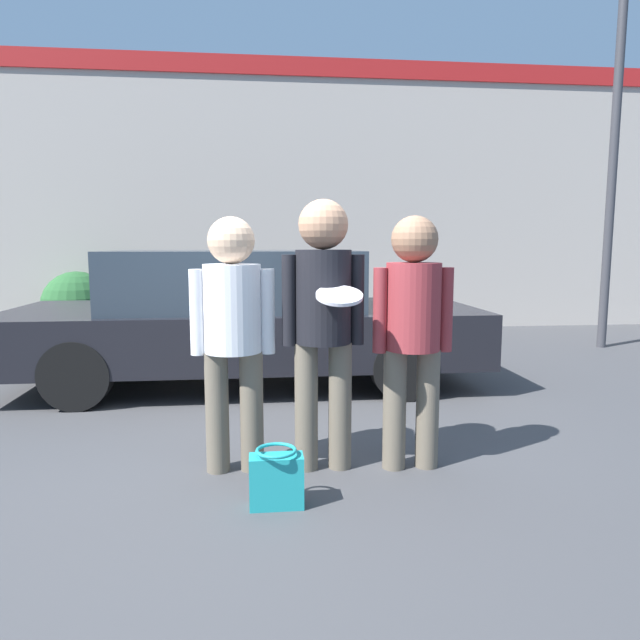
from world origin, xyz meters
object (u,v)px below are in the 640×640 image
object	(u,v)px
person_left	(233,323)
street_lamp	(631,63)
person_middle_with_frisbee	(323,310)
person_right	(413,321)
shrub	(77,305)
handbag	(276,479)
parked_car_near	(243,317)

from	to	relation	value
person_left	street_lamp	bearing A→B (deg)	37.34
person_middle_with_frisbee	person_right	world-z (taller)	person_middle_with_frisbee
person_left	shrub	world-z (taller)	person_left
shrub	person_left	bearing A→B (deg)	-64.58
person_middle_with_frisbee	person_right	distance (m)	0.58
person_left	handbag	bearing A→B (deg)	-65.89
person_left	street_lamp	distance (m)	7.18
parked_car_near	handbag	bearing A→B (deg)	-85.23
street_lamp	person_right	bearing A→B (deg)	-135.16
handbag	parked_car_near	bearing A→B (deg)	94.77
shrub	street_lamp	bearing A→B (deg)	-11.00
street_lamp	handbag	size ratio (longest dim) A/B	19.23
parked_car_near	shrub	world-z (taller)	parked_car_near
person_left	parked_car_near	world-z (taller)	person_left
parked_car_near	person_left	bearing A→B (deg)	-90.02
parked_car_near	handbag	distance (m)	3.02
person_right	shrub	bearing A→B (deg)	123.99
person_middle_with_frisbee	parked_car_near	world-z (taller)	person_middle_with_frisbee
person_middle_with_frisbee	handbag	bearing A→B (deg)	-121.56
person_left	person_right	xyz separation A→B (m)	(1.14, -0.07, 0.00)
person_left	person_right	world-z (taller)	person_right
street_lamp	shrub	xyz separation A→B (m)	(-7.83, 1.52, -3.36)
person_right	handbag	bearing A→B (deg)	-151.56
person_right	handbag	size ratio (longest dim) A/B	4.87
person_middle_with_frisbee	handbag	size ratio (longest dim) A/B	5.17
person_left	street_lamp	xyz separation A→B (m)	(5.21, 3.98, 2.92)
shrub	handbag	xyz separation A→B (m)	(2.86, -6.05, -0.36)
parked_car_near	person_right	bearing A→B (deg)	-65.30
person_right	parked_car_near	size ratio (longest dim) A/B	0.34
street_lamp	handbag	world-z (taller)	street_lamp
person_left	parked_car_near	size ratio (longest dim) A/B	0.34
parked_car_near	handbag	xyz separation A→B (m)	(0.25, -2.97, -0.54)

